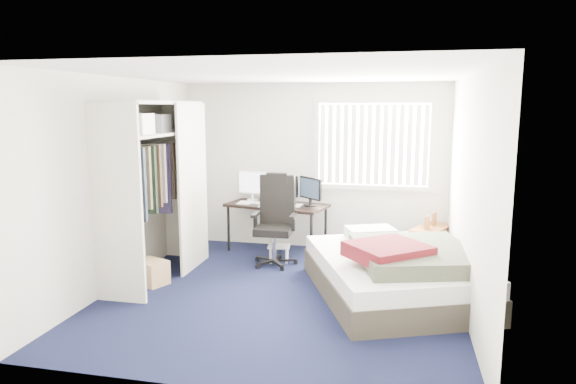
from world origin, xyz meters
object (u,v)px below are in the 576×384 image
Objects in this scene: bed at (395,271)px; nightstand at (431,231)px; office_chair at (275,229)px; desk at (278,202)px.

nightstand is at bearing 72.28° from bed.
office_chair is 1.89m from bed.
nightstand is (2.11, 0.55, -0.05)m from office_chair.
office_chair is at bearing 150.26° from bed.
office_chair reaches higher than desk.
nightstand is (2.21, -0.05, -0.33)m from desk.
office_chair is at bearing -79.58° from desk.
office_chair is 0.48× the size of bed.
desk is at bearing 178.75° from nightstand.
office_chair is at bearing -165.41° from nightstand.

